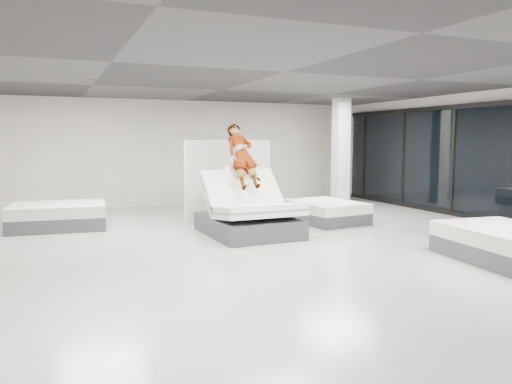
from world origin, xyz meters
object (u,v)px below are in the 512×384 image
flat_bed_right_far (325,212)px  flat_bed_right_near (506,244)px  flat_bed_left_far (58,216)px  divider_panel (229,182)px  person (242,170)px  column (341,153)px  remote (258,179)px  hero_bed (249,215)px

flat_bed_right_far → flat_bed_right_near: (0.78, -4.53, 0.03)m
flat_bed_right_near → flat_bed_left_far: bearing=138.0°
divider_panel → flat_bed_right_near: bearing=-64.4°
person → column: column is taller
flat_bed_right_near → column: column is taller
person → remote: 0.45m
flat_bed_right_near → flat_bed_left_far: flat_bed_left_far is taller
flat_bed_right_far → flat_bed_left_far: size_ratio=0.91×
flat_bed_right_near → flat_bed_left_far: size_ratio=1.00×
hero_bed → flat_bed_left_far: size_ratio=1.05×
flat_bed_right_far → column: column is taller
flat_bed_left_far → flat_bed_right_near: bearing=-42.0°
person → divider_panel: size_ratio=0.74×
hero_bed → column: bearing=35.9°
column → divider_panel: bearing=-162.1°
column → flat_bed_left_far: bearing=-175.8°
person → remote: size_ratio=11.52×
divider_panel → flat_bed_left_far: 3.98m
person → flat_bed_right_far: person is taller
person → flat_bed_left_far: 4.36m
flat_bed_right_far → hero_bed: bearing=-161.0°
divider_panel → flat_bed_left_far: size_ratio=1.01×
person → flat_bed_left_far: bearing=148.5°
hero_bed → column: size_ratio=0.72×
hero_bed → divider_panel: bearing=84.7°
flat_bed_right_far → column: 3.11m
person → hero_bed: bearing=-90.0°
person → divider_panel: bearing=80.6°
hero_bed → divider_panel: (0.16, 1.69, 0.57)m
divider_panel → hero_bed: bearing=-98.3°
remote → flat_bed_right_far: 2.44m
divider_panel → person: bearing=-100.2°
flat_bed_right_far → flat_bed_right_near: size_ratio=0.91×
remote → divider_panel: divider_panel is taller
person → remote: person is taller
remote → divider_panel: bearing=89.9°
flat_bed_right_far → flat_bed_right_near: flat_bed_right_near is taller
flat_bed_right_far → divider_panel: bearing=157.8°
flat_bed_right_far → flat_bed_left_far: (-6.03, 1.60, 0.03)m
person → divider_panel: 1.41m
flat_bed_right_near → flat_bed_left_far: 9.17m
hero_bed → flat_bed_left_far: bearing=146.9°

